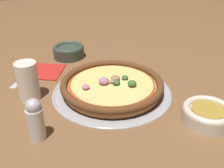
{
  "coord_description": "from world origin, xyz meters",
  "views": [
    {
      "loc": [
        -0.13,
        -0.68,
        0.41
      ],
      "look_at": [
        0.0,
        0.0,
        0.03
      ],
      "focal_mm": 42.0,
      "sensor_mm": 36.0,
      "label": 1
    }
  ],
  "objects": [
    {
      "name": "pizza",
      "position": [
        0.0,
        -0.0,
        0.03
      ],
      "size": [
        0.31,
        0.31,
        0.04
      ],
      "color": "#BC7F42",
      "rests_on": "pizza_tray"
    },
    {
      "name": "bowl_near",
      "position": [
        0.21,
        -0.19,
        0.02
      ],
      "size": [
        0.13,
        0.13,
        0.05
      ],
      "color": "beige",
      "rests_on": "ground_plane"
    },
    {
      "name": "pizza_tray",
      "position": [
        0.0,
        0.0,
        0.0
      ],
      "size": [
        0.37,
        0.37,
        0.01
      ],
      "color": "#9E9EA3",
      "rests_on": "ground_plane"
    },
    {
      "name": "drinking_cup",
      "position": [
        -0.24,
        0.01,
        0.06
      ],
      "size": [
        0.06,
        0.06,
        0.11
      ],
      "color": "silver",
      "rests_on": "ground_plane"
    },
    {
      "name": "bowl_far",
      "position": [
        -0.12,
        0.3,
        0.03
      ],
      "size": [
        0.12,
        0.12,
        0.05
      ],
      "color": "#334238",
      "rests_on": "ground_plane"
    },
    {
      "name": "napkin",
      "position": [
        -0.21,
        0.18,
        0.0
      ],
      "size": [
        0.16,
        0.16,
        0.01
      ],
      "rotation": [
        0.0,
        0.0,
        -0.3
      ],
      "color": "#B2231E",
      "rests_on": "ground_plane"
    },
    {
      "name": "ground_plane",
      "position": [
        0.0,
        0.0,
        0.0
      ],
      "size": [
        3.0,
        3.0,
        0.0
      ],
      "primitive_type": "plane",
      "color": "brown"
    },
    {
      "name": "fork",
      "position": [
        -0.27,
        0.15,
        0.0
      ],
      "size": [
        0.1,
        0.18,
        0.0
      ],
      "rotation": [
        0.0,
        0.0,
        10.52
      ],
      "color": "#B7B7BC",
      "rests_on": "ground_plane"
    },
    {
      "name": "pepper_shaker",
      "position": [
        -0.21,
        -0.18,
        0.05
      ],
      "size": [
        0.04,
        0.04,
        0.11
      ],
      "color": "silver",
      "rests_on": "ground_plane"
    }
  ]
}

